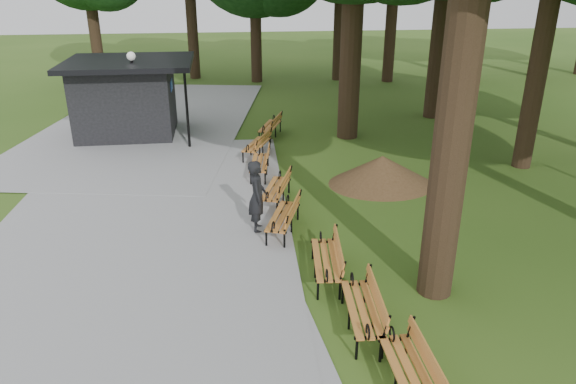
{
  "coord_description": "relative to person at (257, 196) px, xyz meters",
  "views": [
    {
      "loc": [
        -1.55,
        -8.92,
        6.11
      ],
      "look_at": [
        -0.13,
        2.98,
        1.1
      ],
      "focal_mm": 33.25,
      "sensor_mm": 36.0,
      "label": 1
    }
  ],
  "objects": [
    {
      "name": "ground",
      "position": [
        0.87,
        -3.19,
        -0.93
      ],
      "size": [
        100.0,
        100.0,
        0.0
      ],
      "primitive_type": "plane",
      "color": "#315217",
      "rests_on": "ground"
    },
    {
      "name": "path",
      "position": [
        -3.13,
        -0.19,
        -0.9
      ],
      "size": [
        12.0,
        38.0,
        0.06
      ],
      "primitive_type": "cube",
      "color": "#99999B",
      "rests_on": "ground"
    },
    {
      "name": "person",
      "position": [
        0.0,
        0.0,
        0.0
      ],
      "size": [
        0.47,
        0.7,
        1.86
      ],
      "primitive_type": "imported",
      "rotation": [
        0.0,
        0.0,
        1.53
      ],
      "color": "black",
      "rests_on": "ground"
    },
    {
      "name": "kiosk",
      "position": [
        -4.55,
        9.11,
        0.55
      ],
      "size": [
        4.77,
        4.16,
        2.96
      ],
      "primitive_type": null,
      "rotation": [
        0.0,
        0.0,
        0.01
      ],
      "color": "black",
      "rests_on": "ground"
    },
    {
      "name": "lamp_post",
      "position": [
        -4.01,
        8.22,
        1.47
      ],
      "size": [
        0.32,
        0.32,
        3.36
      ],
      "color": "black",
      "rests_on": "ground"
    },
    {
      "name": "dirt_mound",
      "position": [
        3.97,
        2.69,
        -0.47
      ],
      "size": [
        2.71,
        2.71,
        0.92
      ],
      "primitive_type": "cone",
      "color": "#47301C",
      "rests_on": "ground"
    },
    {
      "name": "bench_1",
      "position": [
        1.93,
        -5.97,
        -0.49
      ],
      "size": [
        0.65,
        1.9,
        0.88
      ],
      "primitive_type": null,
      "rotation": [
        0.0,
        0.0,
        -1.58
      ],
      "color": "#BE6F2B",
      "rests_on": "ground"
    },
    {
      "name": "bench_2",
      "position": [
        1.61,
        -4.24,
        -0.49
      ],
      "size": [
        0.77,
        1.94,
        0.88
      ],
      "primitive_type": null,
      "rotation": [
        0.0,
        0.0,
        -1.64
      ],
      "color": "#BE6F2B",
      "rests_on": "ground"
    },
    {
      "name": "bench_3",
      "position": [
        1.29,
        -2.43,
        -0.49
      ],
      "size": [
        0.83,
        1.96,
        0.88
      ],
      "primitive_type": null,
      "rotation": [
        0.0,
        0.0,
        -1.67
      ],
      "color": "#BE6F2B",
      "rests_on": "ground"
    },
    {
      "name": "bench_4",
      "position": [
        0.62,
        -0.21,
        -0.49
      ],
      "size": [
        1.22,
        2.0,
        0.88
      ],
      "primitive_type": null,
      "rotation": [
        0.0,
        0.0,
        -1.9
      ],
      "color": "#BE6F2B",
      "rests_on": "ground"
    },
    {
      "name": "bench_5",
      "position": [
        0.61,
        1.61,
        -0.49
      ],
      "size": [
        1.2,
        2.0,
        0.88
      ],
      "primitive_type": null,
      "rotation": [
        0.0,
        0.0,
        -1.88
      ],
      "color": "#BE6F2B",
      "rests_on": "ground"
    },
    {
      "name": "bench_6",
      "position": [
        0.32,
        3.84,
        -0.49
      ],
      "size": [
        0.89,
        1.97,
        0.88
      ],
      "primitive_type": null,
      "rotation": [
        0.0,
        0.0,
        -1.71
      ],
      "color": "#BE6F2B",
      "rests_on": "ground"
    },
    {
      "name": "bench_7",
      "position": [
        0.35,
        5.77,
        -0.49
      ],
      "size": [
        1.31,
        2.0,
        0.88
      ],
      "primitive_type": null,
      "rotation": [
        0.0,
        0.0,
        -1.96
      ],
      "color": "#BE6F2B",
      "rests_on": "ground"
    },
    {
      "name": "bench_8",
      "position": [
        1.03,
        8.1,
        -0.49
      ],
      "size": [
        1.23,
        2.0,
        0.88
      ],
      "primitive_type": null,
      "rotation": [
        0.0,
        0.0,
        -1.91
      ],
      "color": "#BE6F2B",
      "rests_on": "ground"
    }
  ]
}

